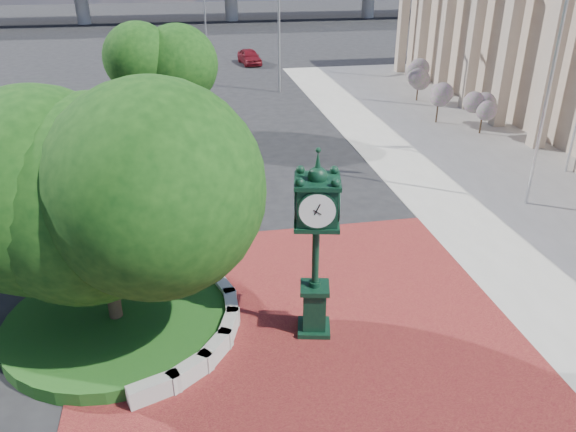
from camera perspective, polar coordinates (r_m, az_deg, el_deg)
The scene contains 15 objects.
ground at distance 16.85m, azimuth 0.43°, elevation -9.34°, with size 200.00×200.00×0.00m, color black.
plaza at distance 16.05m, azimuth 1.13°, elevation -11.30°, with size 12.00×12.00×0.04m, color maroon.
sidewalk at distance 31.55m, azimuth 26.45°, elevation 5.21°, with size 20.00×50.00×0.04m, color #9E9B93.
planter_wall at distance 16.48m, azimuth -8.97°, elevation -9.46°, with size 2.96×6.77×0.54m.
grass_bed at distance 16.68m, azimuth -16.95°, elevation -10.21°, with size 6.10×6.10×0.40m, color #123F14.
tree_planter at distance 14.95m, azimuth -18.67°, elevation 0.82°, with size 5.20×5.20×6.33m.
tree_street at distance 32.19m, azimuth -13.20°, elevation 13.61°, with size 4.40×4.40×5.45m.
post_clock at distance 14.41m, azimuth 2.86°, elevation -2.35°, with size 1.28×1.28×5.29m.
parked_car at distance 52.33m, azimuth -3.94°, elevation 15.86°, with size 1.57×3.91×1.33m, color maroon.
flagpole_a at distance 23.76m, azimuth 25.30°, elevation 13.24°, with size 1.65×0.40×10.70m.
street_lamp_near at distance 41.10m, azimuth -0.63°, elevation 20.33°, with size 2.15×0.81×9.81m.
street_lamp_far at distance 52.78m, azimuth -8.28°, elevation 20.63°, with size 1.89×0.81×8.74m.
shrub_near at distance 33.64m, azimuth 19.25°, elevation 10.48°, with size 1.20×1.20×2.20m.
shrub_mid at distance 35.09m, azimuth 15.07°, elevation 11.62°, with size 1.20×1.20×2.20m.
shrub_far at distance 40.05m, azimuth 13.14°, elevation 13.52°, with size 1.20×1.20×2.20m.
Camera 1 is at (-2.68, -13.50, 9.71)m, focal length 35.00 mm.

